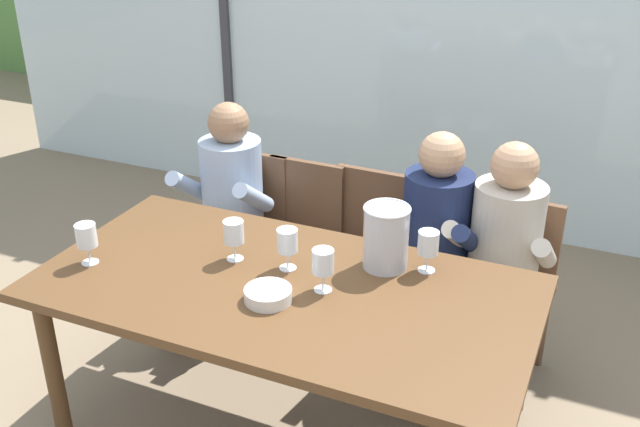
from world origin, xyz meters
TOP-DOWN VIEW (x-y plane):
  - ground at (0.00, 1.00)m, footprint 14.00×14.00m
  - window_glass_panel at (0.00, 2.36)m, footprint 7.13×0.03m
  - window_mullion_left at (-1.61, 2.34)m, footprint 0.06×0.06m
  - hillside_vineyard at (0.00, 5.42)m, footprint 13.13×2.40m
  - dining_table at (0.00, 0.00)m, footprint 1.93×0.99m
  - chair_near_curtain at (-0.70, 0.92)m, footprint 0.46×0.46m
  - chair_left_of_center at (-0.38, 0.92)m, footprint 0.45×0.45m
  - chair_center at (-0.00, 0.94)m, footprint 0.45×0.45m
  - chair_right_of_center at (0.38, 0.91)m, footprint 0.45×0.45m
  - chair_near_window_right at (0.71, 0.89)m, footprint 0.47×0.47m
  - person_pale_blue_shirt at (-0.72, 0.77)m, footprint 0.47×0.62m
  - person_navy_polo at (0.37, 0.77)m, footprint 0.48×0.63m
  - person_beige_jumper at (0.70, 0.77)m, footprint 0.47×0.62m
  - ice_bucket_primary at (0.31, 0.29)m, footprint 0.19×0.19m
  - tasting_bowl at (-0.00, -0.13)m, footprint 0.18×0.18m
  - wine_glass_by_left_taster at (-0.04, 0.12)m, footprint 0.08×0.08m
  - wine_glass_near_bucket at (-0.27, 0.10)m, footprint 0.08×0.08m
  - wine_glass_center_pour at (0.16, 0.02)m, footprint 0.08×0.08m
  - wine_glass_by_right_taster at (-0.80, -0.17)m, footprint 0.08×0.08m
  - wine_glass_spare_empty at (0.48, 0.32)m, footprint 0.08×0.08m

SIDE VIEW (x-z plane):
  - ground at x=0.00m, z-range 0.00..0.00m
  - chair_near_curtain at x=-0.70m, z-range 0.07..0.93m
  - chair_left_of_center at x=-0.38m, z-range 0.07..0.93m
  - chair_center at x=0.00m, z-range 0.07..0.93m
  - chair_right_of_center at x=0.38m, z-range 0.07..0.93m
  - chair_near_window_right at x=0.71m, z-range 0.07..0.93m
  - person_pale_blue_shirt at x=-0.72m, z-range 0.08..1.26m
  - person_navy_polo at x=0.37m, z-range 0.08..1.26m
  - person_beige_jumper at x=0.70m, z-range 0.08..1.26m
  - dining_table at x=0.00m, z-range 0.31..1.09m
  - hillside_vineyard at x=0.00m, z-range 0.00..1.49m
  - tasting_bowl at x=0.00m, z-range 0.78..0.83m
  - wine_glass_by_left_taster at x=-0.04m, z-range 0.81..0.98m
  - wine_glass_near_bucket at x=-0.27m, z-range 0.81..0.98m
  - wine_glass_center_pour at x=0.16m, z-range 0.81..0.98m
  - wine_glass_by_right_taster at x=-0.80m, z-range 0.81..0.99m
  - wine_glass_spare_empty at x=0.48m, z-range 0.81..0.99m
  - ice_bucket_primary at x=0.31m, z-range 0.78..1.05m
  - window_glass_panel at x=0.00m, z-range 0.00..2.60m
  - window_mullion_left at x=-1.61m, z-range 0.00..2.60m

